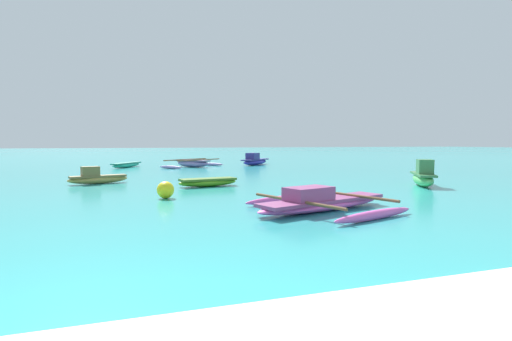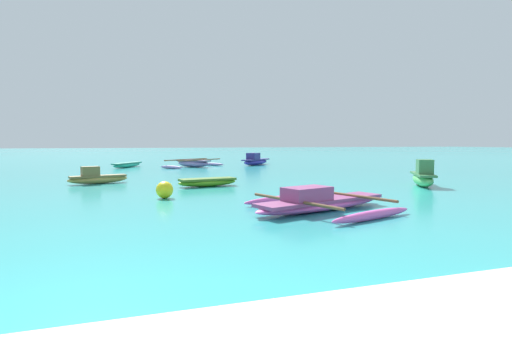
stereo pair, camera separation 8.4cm
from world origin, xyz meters
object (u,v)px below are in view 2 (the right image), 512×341
moored_boat_4 (97,177)px  mooring_buoy_0 (164,190)px  moored_boat_3 (207,182)px  moored_boat_2 (255,161)px  moored_boat_5 (193,163)px  moored_boat_1 (320,202)px  moored_boat_0 (127,165)px  moored_boat_6 (423,177)px

moored_boat_4 → mooring_buoy_0: size_ratio=4.67×
moored_boat_3 → moored_boat_4: bearing=140.2°
moored_boat_3 → mooring_buoy_0: 3.27m
moored_boat_2 → mooring_buoy_0: 17.37m
moored_boat_2 → moored_boat_5: size_ratio=0.67×
moored_boat_1 → moored_boat_3: 6.17m
moored_boat_0 → mooring_buoy_0: mooring_buoy_0 is taller
moored_boat_5 → moored_boat_0: bearing=-142.6°
moored_boat_1 → moored_boat_5: 17.62m
moored_boat_2 → mooring_buoy_0: moored_boat_2 is taller
moored_boat_6 → mooring_buoy_0: moored_boat_6 is taller
moored_boat_6 → moored_boat_2: bearing=36.4°
moored_boat_2 → moored_boat_5: moored_boat_2 is taller
moored_boat_0 → moored_boat_4: 10.40m
moored_boat_2 → mooring_buoy_0: bearing=-162.8°
moored_boat_0 → moored_boat_3: moored_boat_0 is taller
moored_boat_1 → moored_boat_6: moored_boat_6 is taller
moored_boat_4 → moored_boat_2: bearing=29.3°
moored_boat_2 → moored_boat_4: size_ratio=1.28×
moored_boat_5 → moored_boat_6: 15.35m
moored_boat_0 → moored_boat_2: 8.77m
moored_boat_0 → moored_boat_3: bearing=-138.0°
moored_boat_3 → moored_boat_5: size_ratio=0.52×
moored_boat_2 → moored_boat_5: 4.79m
moored_boat_4 → moored_boat_3: bearing=-47.5°
moored_boat_1 → moored_boat_4: size_ratio=1.72×
moored_boat_2 → moored_boat_1: bearing=-149.6°
moored_boat_1 → moored_boat_5: size_ratio=0.89×
moored_boat_2 → moored_boat_6: 15.27m
moored_boat_3 → moored_boat_4: (-3.92, 2.33, 0.07)m
moored_boat_1 → moored_boat_2: moored_boat_2 is taller
moored_boat_0 → moored_boat_6: (10.26, -15.09, 0.17)m
moored_boat_1 → mooring_buoy_0: 4.64m
mooring_buoy_0 → moored_boat_2: bearing=63.0°
moored_boat_0 → moored_boat_1: (4.16, -18.64, 0.02)m
moored_boat_5 → moored_boat_6: size_ratio=1.90×
mooring_buoy_0 → moored_boat_6: bearing=1.7°
moored_boat_5 → moored_boat_6: (6.15, -14.07, 0.10)m
moored_boat_0 → moored_boat_1: bearing=-137.4°
moored_boat_1 → moored_boat_3: size_ratio=1.72×
moored_boat_2 → moored_boat_4: bearing=-179.6°
moored_boat_1 → mooring_buoy_0: bearing=116.9°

